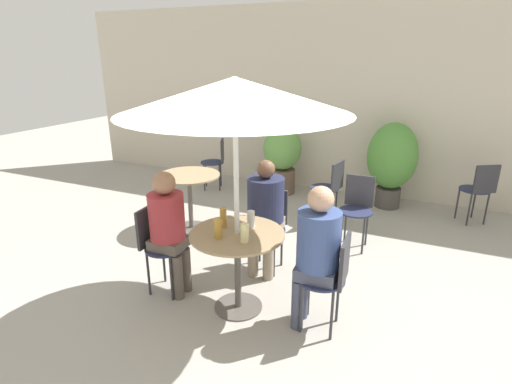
% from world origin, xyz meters
% --- Properties ---
extents(ground_plane, '(20.00, 20.00, 0.00)m').
position_xyz_m(ground_plane, '(0.00, 0.00, 0.00)').
color(ground_plane, '#9E998E').
extents(storefront_wall, '(10.00, 0.06, 3.00)m').
position_xyz_m(storefront_wall, '(0.00, 3.86, 1.50)').
color(storefront_wall, beige).
rests_on(storefront_wall, ground_plane).
extents(cafe_table_near, '(0.83, 0.83, 0.75)m').
position_xyz_m(cafe_table_near, '(-0.07, 0.14, 0.58)').
color(cafe_table_near, '#514C47').
rests_on(cafe_table_near, ground_plane).
extents(cafe_table_far, '(0.80, 0.80, 0.75)m').
position_xyz_m(cafe_table_far, '(-1.44, 1.47, 0.57)').
color(cafe_table_far, '#514C47').
rests_on(cafe_table_far, ground_plane).
extents(bistro_chair_0, '(0.40, 0.40, 0.86)m').
position_xyz_m(bistro_chair_0, '(0.77, 0.18, 0.53)').
color(bistro_chair_0, '#232847').
rests_on(bistro_chair_0, ground_plane).
extents(bistro_chair_1, '(0.40, 0.40, 0.86)m').
position_xyz_m(bistro_chair_1, '(-0.11, 0.98, 0.53)').
color(bistro_chair_1, '#232847').
rests_on(bistro_chair_1, ground_plane).
extents(bistro_chair_2, '(0.40, 0.40, 0.86)m').
position_xyz_m(bistro_chair_2, '(-0.91, 0.11, 0.53)').
color(bistro_chair_2, '#232847').
rests_on(bistro_chair_2, ground_plane).
extents(bistro_chair_3, '(0.42, 0.40, 0.86)m').
position_xyz_m(bistro_chair_3, '(0.18, 2.48, 0.53)').
color(bistro_chair_3, '#232847').
rests_on(bistro_chair_3, ground_plane).
extents(bistro_chair_4, '(0.40, 0.40, 0.86)m').
position_xyz_m(bistro_chair_4, '(0.66, 1.88, 0.53)').
color(bistro_chair_4, '#232847').
rests_on(bistro_chair_4, ground_plane).
extents(bistro_chair_5, '(0.44, 0.45, 0.86)m').
position_xyz_m(bistro_chair_5, '(2.03, 3.19, 0.53)').
color(bistro_chair_5, '#232847').
rests_on(bistro_chair_5, ground_plane).
extents(bistro_chair_6, '(0.44, 0.43, 0.86)m').
position_xyz_m(bistro_chair_6, '(-1.94, 3.09, 0.53)').
color(bistro_chair_6, '#232847').
rests_on(bistro_chair_6, ground_plane).
extents(seated_person_0, '(0.36, 0.35, 1.27)m').
position_xyz_m(seated_person_0, '(0.63, 0.17, 0.75)').
color(seated_person_0, '#42475B').
rests_on(seated_person_0, ground_plane).
extents(seated_person_1, '(0.38, 0.39, 1.23)m').
position_xyz_m(seated_person_1, '(-0.10, 0.84, 0.73)').
color(seated_person_1, gray).
rests_on(seated_person_1, ground_plane).
extents(seated_person_2, '(0.34, 0.33, 1.23)m').
position_xyz_m(seated_person_2, '(-0.77, 0.11, 0.74)').
color(seated_person_2, brown).
rests_on(seated_person_2, ground_plane).
extents(beer_glass_0, '(0.06, 0.06, 0.18)m').
position_xyz_m(beer_glass_0, '(-0.24, 0.21, 0.84)').
color(beer_glass_0, '#B28433').
rests_on(beer_glass_0, cafe_table_near).
extents(beer_glass_1, '(0.07, 0.07, 0.17)m').
position_xyz_m(beer_glass_1, '(-0.17, -0.01, 0.84)').
color(beer_glass_1, '#B28433').
rests_on(beer_glass_1, cafe_table_near).
extents(beer_glass_2, '(0.07, 0.07, 0.16)m').
position_xyz_m(beer_glass_2, '(0.06, 0.02, 0.83)').
color(beer_glass_2, beige).
rests_on(beer_glass_2, cafe_table_near).
extents(beer_glass_3, '(0.07, 0.07, 0.15)m').
position_xyz_m(beer_glass_3, '(-0.02, 0.32, 0.83)').
color(beer_glass_3, silver).
rests_on(beer_glass_3, cafe_table_near).
extents(potted_plant_0, '(0.62, 0.62, 1.13)m').
position_xyz_m(potted_plant_0, '(-0.86, 3.35, 0.64)').
color(potted_plant_0, brown).
rests_on(potted_plant_0, ground_plane).
extents(potted_plant_1, '(0.72, 0.72, 1.29)m').
position_xyz_m(potted_plant_1, '(0.86, 3.39, 0.75)').
color(potted_plant_1, '#47423D').
rests_on(potted_plant_1, ground_plane).
extents(umbrella, '(1.85, 1.85, 2.06)m').
position_xyz_m(umbrella, '(-0.07, 0.14, 1.92)').
color(umbrella, silver).
rests_on(umbrella, ground_plane).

